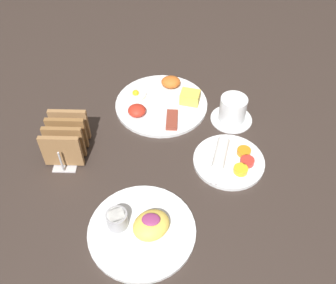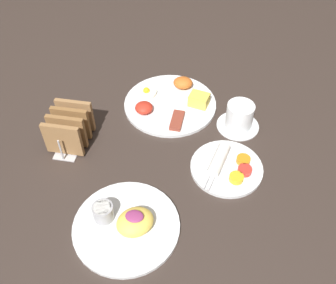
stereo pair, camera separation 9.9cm
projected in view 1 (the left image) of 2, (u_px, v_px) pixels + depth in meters
The scene contains 6 objects.
ground_plane at pixel (145, 161), 0.98m from camera, with size 3.00×3.00×0.00m, color #332823.
plate_breakfast at pixel (162, 102), 1.13m from camera, with size 0.28×0.28×0.05m.
plate_condiments at pixel (229, 160), 0.97m from camera, with size 0.19×0.19×0.04m.
plate_foreground at pixel (142, 228), 0.83m from camera, with size 0.24×0.24×0.06m.
toast_rack at pixel (66, 139), 0.97m from camera, with size 0.10×0.15×0.10m.
coffee_cup at pixel (233, 110), 1.06m from camera, with size 0.12×0.12×0.08m.
Camera 1 is at (0.08, -0.63, 0.75)m, focal length 40.00 mm.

